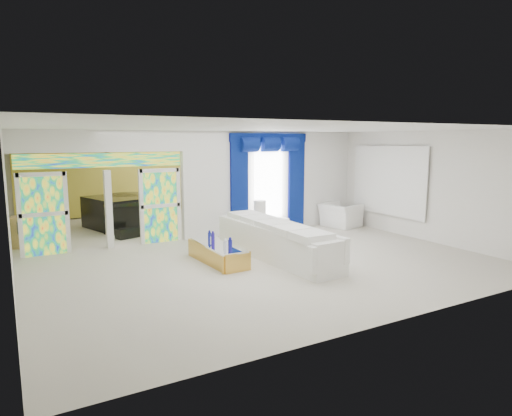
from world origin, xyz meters
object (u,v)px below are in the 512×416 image
white_sofa (275,242)px  coffee_table (218,254)px  armchair (340,215)px  grand_piano (118,212)px  console_table (268,226)px

white_sofa → coffee_table: bearing=164.1°
white_sofa → armchair: 4.43m
coffee_table → grand_piano: bearing=101.7°
console_table → grand_piano: 4.79m
console_table → white_sofa: bearing=-117.7°
white_sofa → console_table: (1.36, 2.59, -0.18)m
coffee_table → armchair: size_ratio=1.64×
coffee_table → armchair: (5.17, 1.94, 0.16)m
coffee_table → console_table: coffee_table is taller
coffee_table → armchair: 5.52m
white_sofa → grand_piano: (-2.43, 5.51, 0.11)m
white_sofa → grand_piano: grand_piano is taller
armchair → grand_piano: bearing=51.0°
white_sofa → console_table: white_sofa is taller
coffee_table → console_table: bearing=40.2°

